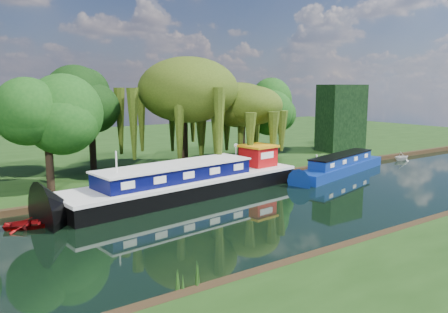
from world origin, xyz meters
TOP-DOWN VIEW (x-y plane):
  - ground at (0.00, 0.00)m, footprint 120.00×120.00m
  - far_bank at (0.00, 34.00)m, footprint 120.00×52.00m
  - dutch_barge at (-6.81, 6.43)m, footprint 20.20×6.85m
  - narrowboat at (9.36, 5.51)m, footprint 13.92×5.72m
  - red_dinghy at (-18.50, 4.94)m, footprint 3.47×2.92m
  - white_cruiser at (20.77, 6.66)m, footprint 2.31×2.08m
  - willow_left at (-2.78, 14.42)m, footprint 8.42×8.42m
  - willow_right at (1.84, 11.45)m, footprint 6.01×6.01m
  - tree_far_left at (-15.74, 11.80)m, footprint 5.23×5.23m
  - tree_far_mid at (-10.27, 18.74)m, footprint 5.41×5.41m
  - tree_far_right at (9.02, 15.01)m, footprint 4.56×4.56m
  - conifer_hedge at (19.00, 14.00)m, footprint 6.00×3.00m
  - lamppost at (0.50, 10.50)m, footprint 0.36×0.36m
  - mooring_posts at (-0.50, 8.40)m, footprint 19.16×0.16m

SIDE VIEW (x-z plane):
  - ground at x=0.00m, z-range 0.00..0.00m
  - red_dinghy at x=-18.50m, z-range -0.31..0.31m
  - white_cruiser at x=20.77m, z-range -0.54..0.54m
  - far_bank at x=0.00m, z-range 0.00..0.45m
  - narrowboat at x=9.36m, z-range -0.29..1.72m
  - mooring_posts at x=-0.50m, z-range 0.45..1.45m
  - dutch_barge at x=-6.81m, z-range -1.05..3.13m
  - lamppost at x=0.50m, z-range 1.14..3.70m
  - conifer_hedge at x=19.00m, z-range 0.45..8.45m
  - tree_far_right at x=9.02m, z-range 1.86..9.33m
  - willow_right at x=1.84m, z-range 2.13..9.45m
  - tree_far_left at x=-15.74m, z-range 2.01..10.44m
  - tree_far_mid at x=-10.27m, z-range 2.12..10.97m
  - willow_left at x=-2.78m, z-range 2.73..12.83m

